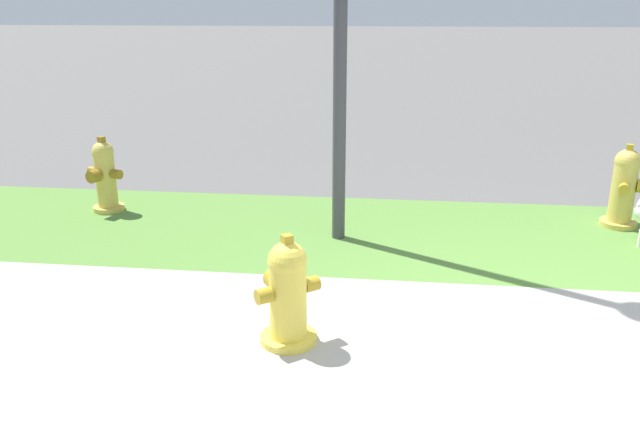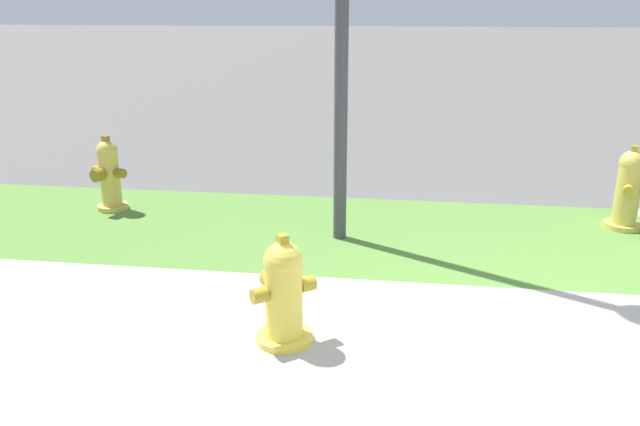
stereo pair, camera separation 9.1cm
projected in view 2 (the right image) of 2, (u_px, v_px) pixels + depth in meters
name	position (u px, v px, depth m)	size (l,w,h in m)	color
ground_plane	(580.00, 386.00, 3.28)	(120.00, 120.00, 0.00)	#5B5956
sidewalk_pavement	(580.00, 385.00, 3.28)	(18.00, 2.33, 0.01)	#ADA89E
grass_verge	(515.00, 239.00, 5.33)	(18.00, 2.02, 0.01)	#568438
fire_hydrant_across_street	(629.00, 189.00, 5.50)	(0.37, 0.40, 0.76)	gold
fire_hydrant_near_corner	(283.00, 292.00, 3.62)	(0.37, 0.37, 0.68)	yellow
fire_hydrant_far_end	(109.00, 175.00, 6.01)	(0.38, 0.35, 0.73)	gold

